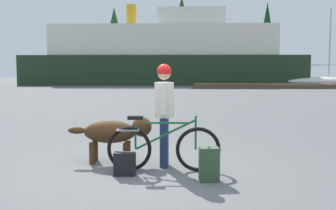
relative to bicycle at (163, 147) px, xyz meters
The scene contains 12 objects.
ground_plane 0.48m from the bicycle, 148.62° to the right, with size 160.00×160.00×0.00m, color #595B5B.
bicycle is the anchor object (origin of this frame).
person_cyclist 0.73m from the bicycle, 88.41° to the left, with size 0.32×0.53×1.71m.
dog 1.05m from the bicycle, 145.40° to the left, with size 1.46×0.46×0.80m.
backpack 0.90m from the bicycle, 38.51° to the right, with size 0.28×0.20×0.49m, color #334C33.
handbag_pannier 0.66m from the bicycle, 153.92° to the right, with size 0.32×0.18×0.35m, color black.
dock_pier 31.16m from the bicycle, 76.23° to the left, with size 12.20×2.90×0.40m, color brown.
ferry_boat 39.39m from the bicycle, 92.39° to the left, with size 29.55×8.44×8.70m.
sailboat_moored 38.54m from the bicycle, 67.17° to the left, with size 8.99×2.52×7.69m.
pine_tree_far_left 52.38m from the bicycle, 100.15° to the left, with size 4.06×4.06×10.21m.
pine_tree_center 54.32m from the bicycle, 89.81° to the left, with size 4.26×4.26×12.11m.
pine_tree_far_right 56.27m from the bicycle, 77.05° to the left, with size 2.95×2.95×11.35m.
Camera 1 is at (0.56, -6.30, 1.61)m, focal length 44.21 mm.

